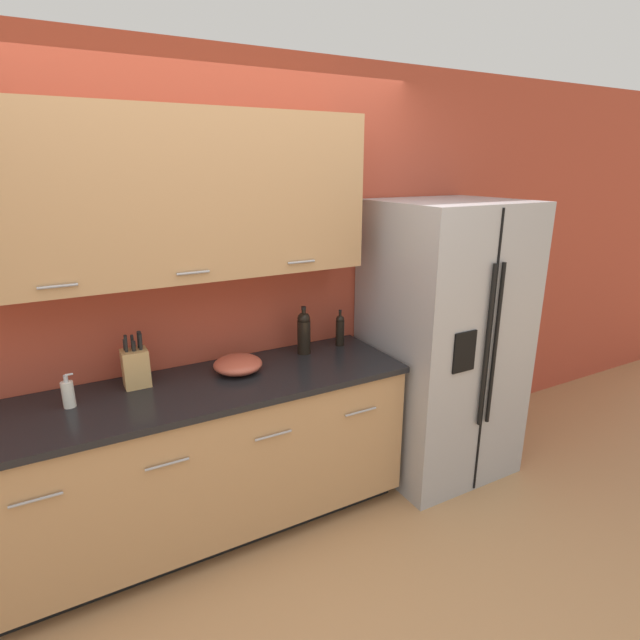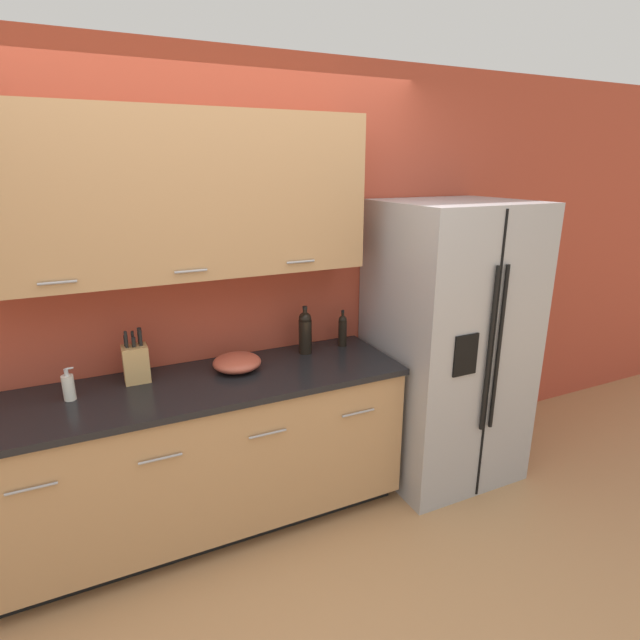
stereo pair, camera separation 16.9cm
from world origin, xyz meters
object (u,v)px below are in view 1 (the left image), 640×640
refrigerator (442,341)px  oil_bottle (340,329)px  knife_block (136,367)px  mixing_bowl (239,364)px  wine_bottle (304,332)px  soap_dispenser (68,394)px

refrigerator → oil_bottle: refrigerator is taller
knife_block → oil_bottle: (1.24, 0.02, -0.00)m
mixing_bowl → wine_bottle: bearing=10.4°
wine_bottle → soap_dispenser: (-1.30, -0.09, -0.07)m
knife_block → soap_dispenser: size_ratio=1.75×
mixing_bowl → soap_dispenser: bearing=-179.2°
oil_bottle → knife_block: bearing=-179.2°
knife_block → soap_dispenser: 0.34m
soap_dispenser → oil_bottle: (1.57, 0.11, 0.04)m
wine_bottle → mixing_bowl: 0.47m
knife_block → mixing_bowl: size_ratio=1.09×
wine_bottle → mixing_bowl: (-0.45, -0.08, -0.09)m
knife_block → soap_dispenser: (-0.32, -0.09, -0.04)m
soap_dispenser → oil_bottle: oil_bottle is taller
oil_bottle → mixing_bowl: size_ratio=0.87×
refrigerator → soap_dispenser: (-2.20, 0.14, 0.07)m
knife_block → wine_bottle: bearing=0.2°
refrigerator → wine_bottle: bearing=165.4°
soap_dispenser → oil_bottle: size_ratio=0.71×
refrigerator → wine_bottle: refrigerator is taller
oil_bottle → wine_bottle: bearing=-176.9°
knife_block → wine_bottle: 0.98m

